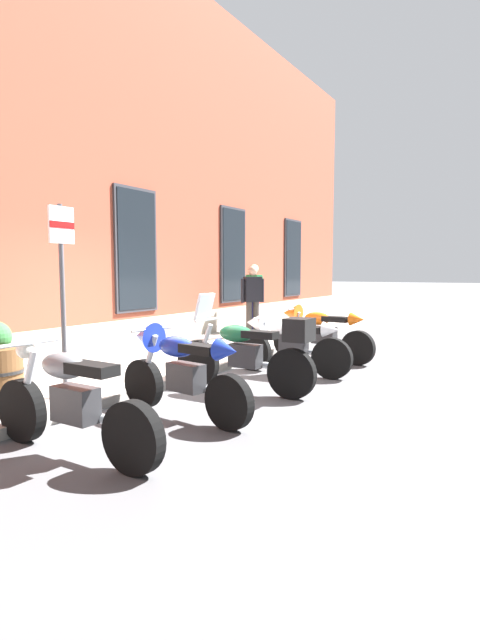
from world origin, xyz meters
name	(u,v)px	position (x,y,z in m)	size (l,w,h in m)	color
ground_plane	(184,384)	(0.00, 0.00, 0.00)	(140.00, 140.00, 0.00)	#4C4C4F
sidewalk	(119,371)	(0.00, 1.32, 0.06)	(32.54, 2.64, 0.13)	gray
lane_stripe	(403,414)	(0.00, -3.20, 0.00)	(32.54, 0.12, 0.01)	silver
motorcycle_grey_naked	(70,403)	(-2.91, -0.91, 0.50)	(0.62, 2.14, 1.02)	black
motorcycle_blue_sport	(178,367)	(-1.42, -0.98, 0.58)	(0.64, 1.99, 1.07)	black
motorcycle_green_touring	(249,352)	(-0.01, -1.12, 0.57)	(0.62, 2.18, 1.36)	black
motorcycle_white_sport	(287,341)	(1.43, -1.01, 0.55)	(0.62, 2.05, 0.99)	black
motorcycle_orange_sport	(318,331)	(2.87, -0.97, 0.57)	(0.62, 2.07, 1.04)	black
pedestrian_dark_jacket	(253,297)	(4.43, 1.31, 1.06)	(0.49, 0.40, 1.67)	#38332D
pedestrian_striped_shirt	(254,294)	(5.37, 1.80, 1.10)	(0.30, 0.57, 1.72)	#1E1E4C
parking_sign	(62,273)	(-1.79, 0.47, 1.65)	(0.36, 0.07, 2.35)	#4C4C51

